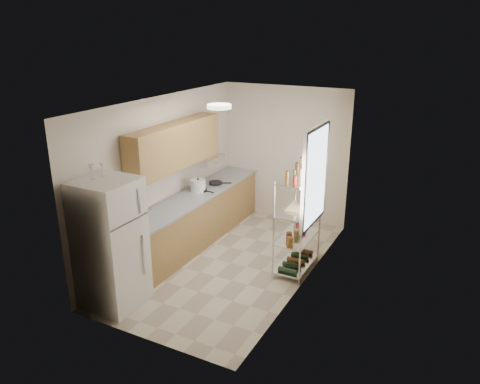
{
  "coord_description": "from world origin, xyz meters",
  "views": [
    {
      "loc": [
        3.23,
        -5.93,
        3.61
      ],
      "look_at": [
        0.04,
        0.25,
        1.15
      ],
      "focal_mm": 35.0,
      "sensor_mm": 36.0,
      "label": 1
    }
  ],
  "objects_px": {
    "refrigerator": "(110,244)",
    "espresso_machine": "(310,197)",
    "cutting_board": "(300,208)",
    "frying_pan_large": "(199,190)",
    "rice_cooker": "(198,186)"
  },
  "relations": [
    {
      "from": "cutting_board",
      "to": "espresso_machine",
      "type": "distance_m",
      "value": 0.24
    },
    {
      "from": "cutting_board",
      "to": "espresso_machine",
      "type": "xyz_separation_m",
      "value": [
        0.09,
        0.18,
        0.13
      ]
    },
    {
      "from": "rice_cooker",
      "to": "frying_pan_large",
      "type": "height_order",
      "value": "rice_cooker"
    },
    {
      "from": "refrigerator",
      "to": "espresso_machine",
      "type": "xyz_separation_m",
      "value": [
        1.99,
        2.24,
        0.27
      ]
    },
    {
      "from": "refrigerator",
      "to": "espresso_machine",
      "type": "bearing_deg",
      "value": 48.4
    },
    {
      "from": "frying_pan_large",
      "to": "espresso_machine",
      "type": "xyz_separation_m",
      "value": [
        2.05,
        -0.09,
        0.24
      ]
    },
    {
      "from": "frying_pan_large",
      "to": "espresso_machine",
      "type": "height_order",
      "value": "espresso_machine"
    },
    {
      "from": "refrigerator",
      "to": "cutting_board",
      "type": "distance_m",
      "value": 2.8
    },
    {
      "from": "cutting_board",
      "to": "rice_cooker",
      "type": "bearing_deg",
      "value": 172.93
    },
    {
      "from": "refrigerator",
      "to": "cutting_board",
      "type": "height_order",
      "value": "refrigerator"
    },
    {
      "from": "espresso_machine",
      "to": "refrigerator",
      "type": "bearing_deg",
      "value": -120.24
    },
    {
      "from": "frying_pan_large",
      "to": "rice_cooker",
      "type": "bearing_deg",
      "value": -106.72
    },
    {
      "from": "frying_pan_large",
      "to": "espresso_machine",
      "type": "relative_size",
      "value": 0.88
    },
    {
      "from": "rice_cooker",
      "to": "frying_pan_large",
      "type": "relative_size",
      "value": 1.0
    },
    {
      "from": "rice_cooker",
      "to": "cutting_board",
      "type": "relative_size",
      "value": 0.58
    }
  ]
}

